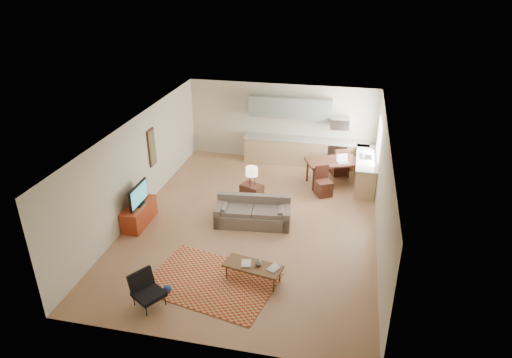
% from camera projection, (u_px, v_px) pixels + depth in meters
% --- Properties ---
extents(room, '(9.00, 9.00, 9.00)m').
position_uv_depth(room, '(254.00, 177.00, 11.85)').
color(room, '#976847').
rests_on(room, ground).
extents(kitchen_counter_back, '(4.26, 0.64, 0.92)m').
position_uv_depth(kitchen_counter_back, '(305.00, 152.00, 15.74)').
color(kitchen_counter_back, tan).
rests_on(kitchen_counter_back, ground).
extents(kitchen_counter_right, '(0.64, 2.26, 0.92)m').
position_uv_depth(kitchen_counter_right, '(365.00, 171.00, 14.32)').
color(kitchen_counter_right, tan).
rests_on(kitchen_counter_right, ground).
extents(kitchen_range, '(0.62, 0.62, 0.90)m').
position_uv_depth(kitchen_range, '(337.00, 155.00, 15.54)').
color(kitchen_range, '#A5A8AD').
rests_on(kitchen_range, ground).
extents(kitchen_microwave, '(0.62, 0.40, 0.35)m').
position_uv_depth(kitchen_microwave, '(340.00, 124.00, 15.08)').
color(kitchen_microwave, '#A5A8AD').
rests_on(kitchen_microwave, room).
extents(upper_cabinets, '(2.80, 0.34, 0.70)m').
position_uv_depth(upper_cabinets, '(290.00, 108.00, 15.34)').
color(upper_cabinets, gray).
rests_on(upper_cabinets, room).
extents(window_right, '(0.02, 1.40, 1.05)m').
position_uv_depth(window_right, '(379.00, 139.00, 13.79)').
color(window_right, white).
rests_on(window_right, room).
extents(wall_art_left, '(0.06, 0.42, 1.10)m').
position_uv_depth(wall_art_left, '(152.00, 147.00, 13.17)').
color(wall_art_left, olive).
rests_on(wall_art_left, room).
extents(triptych, '(1.70, 0.04, 0.50)m').
position_uv_depth(triptych, '(279.00, 111.00, 15.63)').
color(triptych, beige).
rests_on(triptych, room).
extents(rug, '(3.05, 2.40, 0.02)m').
position_uv_depth(rug, '(211.00, 282.00, 10.11)').
color(rug, maroon).
rests_on(rug, floor).
extents(sofa, '(2.17, 1.12, 0.73)m').
position_uv_depth(sofa, '(253.00, 212.00, 12.18)').
color(sofa, '#64584F').
rests_on(sofa, floor).
extents(coffee_table, '(1.37, 0.76, 0.39)m').
position_uv_depth(coffee_table, '(253.00, 272.00, 10.11)').
color(coffee_table, '#513419').
rests_on(coffee_table, floor).
extents(book_a, '(0.31, 0.36, 0.03)m').
position_uv_depth(book_a, '(241.00, 263.00, 10.07)').
color(book_a, maroon).
rests_on(book_a, coffee_table).
extents(book_b, '(0.45, 0.46, 0.02)m').
position_uv_depth(book_b, '(270.00, 266.00, 9.98)').
color(book_b, navy).
rests_on(book_b, coffee_table).
extents(vase, '(0.16, 0.16, 0.17)m').
position_uv_depth(vase, '(258.00, 262.00, 9.99)').
color(vase, black).
rests_on(vase, coffee_table).
extents(armchair, '(0.88, 0.88, 0.73)m').
position_uv_depth(armchair, '(148.00, 291.00, 9.28)').
color(armchair, black).
rests_on(armchair, floor).
extents(tv_credenza, '(0.49, 1.27, 0.58)m').
position_uv_depth(tv_credenza, '(139.00, 214.00, 12.22)').
color(tv_credenza, maroon).
rests_on(tv_credenza, floor).
extents(tv, '(0.10, 0.97, 0.58)m').
position_uv_depth(tv, '(138.00, 195.00, 11.96)').
color(tv, black).
rests_on(tv, tv_credenza).
extents(console_table, '(0.71, 0.60, 0.70)m').
position_uv_depth(console_table, '(252.00, 196.00, 13.05)').
color(console_table, '#3B1D14').
rests_on(console_table, floor).
extents(table_lamp, '(0.44, 0.44, 0.56)m').
position_uv_depth(table_lamp, '(252.00, 176.00, 12.77)').
color(table_lamp, beige).
rests_on(table_lamp, console_table).
extents(dining_table, '(1.82, 1.45, 0.81)m').
position_uv_depth(dining_table, '(332.00, 172.00, 14.34)').
color(dining_table, '#3B1D14').
rests_on(dining_table, floor).
extents(dining_chair_near, '(0.61, 0.61, 0.92)m').
position_uv_depth(dining_chair_near, '(324.00, 182.00, 13.63)').
color(dining_chair_near, '#3B1D14').
rests_on(dining_chair_near, floor).
extents(dining_chair_far, '(0.61, 0.62, 0.97)m').
position_uv_depth(dining_chair_far, '(339.00, 160.00, 15.00)').
color(dining_chair_far, '#3B1D14').
rests_on(dining_chair_far, floor).
extents(laptop, '(0.41, 0.36, 0.26)m').
position_uv_depth(laptop, '(343.00, 159.00, 13.96)').
color(laptop, '#A5A8AD').
rests_on(laptop, dining_table).
extents(soap_bottle, '(0.10, 0.10, 0.19)m').
position_uv_depth(soap_bottle, '(364.00, 152.00, 14.29)').
color(soap_bottle, beige).
rests_on(soap_bottle, kitchen_counter_right).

